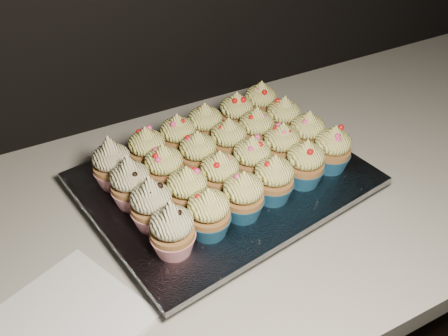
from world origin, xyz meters
The scene contains 29 objects.
cabinet centered at (0.00, 1.70, 0.43)m, with size 2.40×0.60×0.86m, color black.
worktop centered at (0.00, 1.70, 0.88)m, with size 2.44×0.64×0.04m, color beige.
napkin centered at (-0.45, 1.58, 0.90)m, with size 0.18×0.18×0.00m, color white.
baking_tray centered at (-0.15, 1.72, 0.91)m, with size 0.40×0.31×0.02m, color black.
foil_lining centered at (-0.15, 1.72, 0.93)m, with size 0.44×0.34×0.01m, color silver.
cupcake_0 centered at (-0.29, 1.61, 0.97)m, with size 0.06×0.06×0.10m.
cupcake_1 centered at (-0.23, 1.61, 0.97)m, with size 0.06×0.06×0.08m.
cupcake_2 centered at (-0.17, 1.62, 0.97)m, with size 0.06×0.06×0.08m.
cupcake_3 centered at (-0.11, 1.63, 0.97)m, with size 0.06×0.06×0.08m.
cupcake_4 centered at (-0.04, 1.64, 0.97)m, with size 0.06×0.06×0.08m.
cupcake_5 centered at (0.02, 1.65, 0.97)m, with size 0.06×0.06×0.08m.
cupcake_6 centered at (-0.29, 1.67, 0.97)m, with size 0.06×0.06×0.10m.
cupcake_7 centered at (-0.23, 1.67, 0.97)m, with size 0.06×0.06×0.08m.
cupcake_8 centered at (-0.17, 1.68, 0.97)m, with size 0.06×0.06×0.08m.
cupcake_9 centered at (-0.11, 1.69, 0.97)m, with size 0.06×0.06×0.08m.
cupcake_10 centered at (-0.05, 1.70, 0.97)m, with size 0.06×0.06×0.08m.
cupcake_11 centered at (0.01, 1.71, 0.97)m, with size 0.06×0.06×0.08m.
cupcake_12 centered at (-0.30, 1.72, 0.97)m, with size 0.06×0.06×0.10m.
cupcake_13 centered at (-0.24, 1.74, 0.97)m, with size 0.06×0.06×0.08m.
cupcake_14 centered at (-0.18, 1.74, 0.97)m, with size 0.06×0.06×0.08m.
cupcake_15 centered at (-0.12, 1.75, 0.97)m, with size 0.06×0.06×0.08m.
cupcake_16 centered at (-0.06, 1.76, 0.97)m, with size 0.06×0.06×0.08m.
cupcake_17 centered at (0.00, 1.77, 0.97)m, with size 0.06×0.06×0.08m.
cupcake_18 centered at (-0.31, 1.78, 0.97)m, with size 0.06×0.06×0.10m.
cupcake_19 centered at (-0.25, 1.79, 0.97)m, with size 0.06×0.06×0.08m.
cupcake_20 centered at (-0.19, 1.80, 0.97)m, with size 0.06×0.06×0.08m.
cupcake_21 centered at (-0.13, 1.81, 0.97)m, with size 0.06×0.06×0.08m.
cupcake_22 centered at (-0.07, 1.82, 0.97)m, with size 0.06×0.06×0.08m.
cupcake_23 centered at (-0.01, 1.83, 0.97)m, with size 0.06×0.06×0.08m.
Camera 1 is at (-0.45, 1.16, 1.46)m, focal length 40.00 mm.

